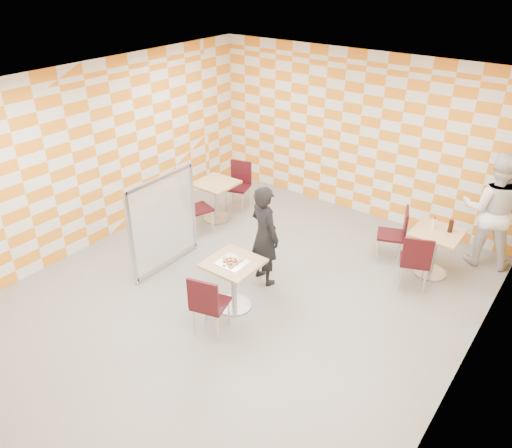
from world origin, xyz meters
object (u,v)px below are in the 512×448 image
(chair_empty_far, at_px, (239,181))
(sport_bottle, at_px, (434,223))
(soda_bottle, at_px, (451,226))
(main_table, at_px, (234,277))
(man_white, at_px, (492,210))
(chair_empty_near, at_px, (193,205))
(man_dark, at_px, (264,235))
(partition, at_px, (164,222))
(chair_second_side, at_px, (397,231))
(chair_main_front, at_px, (207,302))
(chair_second_front, at_px, (416,259))
(second_table, at_px, (435,245))
(empty_table, at_px, (216,194))

(chair_empty_far, distance_m, sport_bottle, 3.76)
(soda_bottle, bearing_deg, main_table, -129.17)
(man_white, bearing_deg, chair_empty_near, 12.65)
(main_table, distance_m, man_dark, 0.84)
(chair_empty_far, distance_m, man_dark, 2.55)
(main_table, bearing_deg, man_dark, 93.12)
(partition, xyz_separation_m, sport_bottle, (3.38, 2.35, 0.05))
(main_table, relative_size, chair_second_side, 0.81)
(man_white, xyz_separation_m, soda_bottle, (-0.39, -0.74, -0.08))
(partition, height_order, man_white, man_white)
(chair_main_front, height_order, chair_empty_near, same)
(man_white, xyz_separation_m, sport_bottle, (-0.62, -0.77, -0.10))
(main_table, height_order, chair_second_front, chair_second_front)
(chair_second_front, height_order, partition, partition)
(second_table, distance_m, chair_second_side, 0.62)
(partition, distance_m, man_white, 5.08)
(man_dark, bearing_deg, second_table, -121.72)
(second_table, distance_m, soda_bottle, 0.39)
(main_table, xyz_separation_m, soda_bottle, (2.10, 2.57, 0.34))
(main_table, height_order, sport_bottle, sport_bottle)
(chair_second_front, height_order, man_dark, man_dark)
(sport_bottle, distance_m, soda_bottle, 0.24)
(man_white, relative_size, soda_bottle, 8.15)
(main_table, relative_size, chair_empty_near, 0.81)
(chair_second_side, bearing_deg, sport_bottle, 2.86)
(second_table, xyz_separation_m, chair_empty_far, (-3.84, 0.06, 0.04))
(soda_bottle, bearing_deg, partition, -146.55)
(second_table, relative_size, chair_empty_far, 0.81)
(partition, bearing_deg, man_white, 37.98)
(chair_main_front, distance_m, chair_second_front, 3.10)
(empty_table, xyz_separation_m, soda_bottle, (4.01, 0.70, 0.34))
(chair_empty_near, relative_size, soda_bottle, 4.02)
(man_dark, bearing_deg, chair_empty_far, -25.23)
(chair_second_front, bearing_deg, main_table, -134.80)
(man_white, bearing_deg, chair_second_side, 22.19)
(second_table, height_order, man_white, man_white)
(chair_main_front, distance_m, chair_second_side, 3.41)
(second_table, relative_size, chair_second_side, 0.81)
(chair_second_front, bearing_deg, man_dark, -150.25)
(main_table, distance_m, chair_second_front, 2.65)
(man_dark, relative_size, soda_bottle, 6.80)
(chair_second_front, xyz_separation_m, man_dark, (-1.91, -1.09, 0.24))
(second_table, height_order, empty_table, same)
(sport_bottle, bearing_deg, main_table, -126.25)
(main_table, xyz_separation_m, chair_main_front, (0.11, -0.67, 0.04))
(chair_second_side, bearing_deg, soda_bottle, 4.91)
(chair_second_front, distance_m, man_white, 1.60)
(empty_table, height_order, man_white, man_white)
(chair_empty_near, height_order, partition, partition)
(second_table, bearing_deg, sport_bottle, 147.45)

